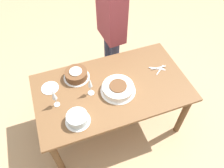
# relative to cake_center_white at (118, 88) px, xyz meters

# --- Properties ---
(ground_plane) EXTENTS (12.00, 12.00, 0.00)m
(ground_plane) POSITION_rel_cake_center_white_xyz_m (0.04, -0.06, -0.77)
(ground_plane) COLOR tan
(dining_table) EXTENTS (1.59, 0.91, 0.73)m
(dining_table) POSITION_rel_cake_center_white_xyz_m (0.04, -0.06, -0.14)
(dining_table) COLOR brown
(dining_table) RESTS_ON ground_plane
(cake_center_white) EXTENTS (0.36, 0.36, 0.09)m
(cake_center_white) POSITION_rel_cake_center_white_xyz_m (0.00, 0.00, 0.00)
(cake_center_white) COLOR white
(cake_center_white) RESTS_ON dining_table
(cake_front_chocolate) EXTENTS (0.28, 0.28, 0.10)m
(cake_front_chocolate) POSITION_rel_cake_center_white_xyz_m (0.35, -0.32, 0.01)
(cake_front_chocolate) COLOR white
(cake_front_chocolate) RESTS_ON dining_table
(cake_back_decorated) EXTENTS (0.23, 0.23, 0.09)m
(cake_back_decorated) POSITION_rel_cake_center_white_xyz_m (0.47, 0.20, 0.01)
(cake_back_decorated) COLOR white
(cake_back_decorated) RESTS_ON dining_table
(wine_glass_near) EXTENTS (0.06, 0.06, 0.23)m
(wine_glass_near) POSITION_rel_cake_center_white_xyz_m (0.62, -0.04, 0.12)
(wine_glass_near) COLOR silver
(wine_glass_near) RESTS_ON dining_table
(wine_glass_far) EXTENTS (0.07, 0.07, 0.23)m
(wine_glass_far) POSITION_rel_cake_center_white_xyz_m (0.27, -0.07, 0.11)
(wine_glass_far) COLOR silver
(wine_glass_far) RESTS_ON dining_table
(dessert_plate_right) EXTENTS (0.18, 0.18, 0.01)m
(dessert_plate_right) POSITION_rel_cake_center_white_xyz_m (0.65, -0.27, -0.04)
(dessert_plate_right) COLOR silver
(dessert_plate_right) RESTS_ON dining_table
(fork_pile) EXTENTS (0.19, 0.13, 0.01)m
(fork_pile) POSITION_rel_cake_center_white_xyz_m (-0.53, -0.13, -0.03)
(fork_pile) COLOR silver
(fork_pile) RESTS_ON dining_table
(person_cutting) EXTENTS (0.25, 0.42, 1.58)m
(person_cutting) POSITION_rel_cake_center_white_xyz_m (-0.22, -0.80, 0.18)
(person_cutting) COLOR #2D334C
(person_cutting) RESTS_ON ground_plane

